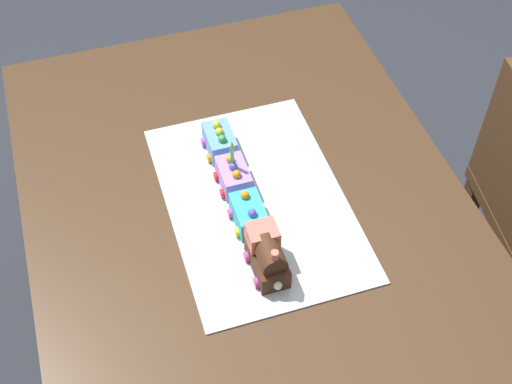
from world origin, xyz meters
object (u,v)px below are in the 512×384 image
cake_car_gondola_turquoise (249,214)px  dining_table (251,240)px  cake_car_hopper_lavender (234,176)px  cake_car_flatbed_sky_blue (220,141)px  cake_locomotive (267,255)px  birthday_candle (232,152)px

cake_car_gondola_turquoise → dining_table: bearing=-23.8°
cake_car_gondola_turquoise → cake_car_hopper_lavender: same height
dining_table → cake_car_gondola_turquoise: bearing=156.2°
cake_car_hopper_lavender → cake_car_flatbed_sky_blue: same height
cake_car_gondola_turquoise → cake_car_hopper_lavender: (0.12, 0.00, 0.00)m
cake_locomotive → cake_car_gondola_turquoise: (0.13, 0.00, -0.02)m
birthday_candle → cake_car_flatbed_sky_blue: bearing=0.0°
cake_locomotive → birthday_candle: bearing=0.0°
cake_locomotive → cake_car_gondola_turquoise: size_ratio=1.40×
cake_locomotive → dining_table: bearing=-4.6°
cake_car_flatbed_sky_blue → birthday_candle: bearing=-180.0°
cake_car_hopper_lavender → cake_car_flatbed_sky_blue: 0.12m
cake_locomotive → cake_car_gondola_turquoise: bearing=0.0°
cake_car_flatbed_sky_blue → cake_locomotive: bearing=-180.0°
dining_table → birthday_candle: birthday_candle is taller
cake_car_flatbed_sky_blue → birthday_candle: birthday_candle is taller
birthday_candle → cake_car_gondola_turquoise: bearing=180.0°
dining_table → birthday_candle: 0.24m
cake_locomotive → cake_car_hopper_lavender: bearing=0.0°
cake_locomotive → cake_car_gondola_turquoise: cake_locomotive is taller
dining_table → cake_car_flatbed_sky_blue: bearing=3.5°
dining_table → cake_locomotive: cake_locomotive is taller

